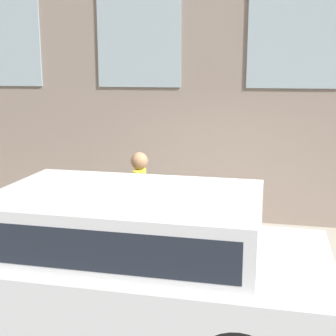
{
  "coord_description": "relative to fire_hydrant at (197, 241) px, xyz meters",
  "views": [
    {
      "loc": [
        -5.53,
        -1.04,
        2.78
      ],
      "look_at": [
        0.54,
        0.34,
        1.47
      ],
      "focal_mm": 50.0,
      "sensor_mm": 36.0,
      "label": 1
    }
  ],
  "objects": [
    {
      "name": "fire_hydrant",
      "position": [
        0.0,
        0.0,
        0.0
      ],
      "size": [
        0.36,
        0.46,
        0.7
      ],
      "color": "gold",
      "rests_on": "sidewalk"
    },
    {
      "name": "person",
      "position": [
        0.19,
        0.87,
        0.56
      ],
      "size": [
        0.37,
        0.24,
        1.52
      ],
      "rotation": [
        0.0,
        0.0,
        -2.53
      ],
      "color": "#232328",
      "rests_on": "sidewalk"
    },
    {
      "name": "parked_truck_silver_near",
      "position": [
        -1.65,
        0.52,
        0.44
      ],
      "size": [
        1.95,
        4.27,
        1.58
      ],
      "color": "black",
      "rests_on": "ground_plane"
    },
    {
      "name": "ground_plane",
      "position": [
        -0.44,
        0.09,
        -0.48
      ],
      "size": [
        80.0,
        80.0,
        0.0
      ],
      "primitive_type": "plane",
      "color": "#514F4C"
    },
    {
      "name": "sidewalk",
      "position": [
        0.82,
        0.09,
        -0.42
      ],
      "size": [
        2.51,
        60.0,
        0.13
      ],
      "color": "#A8A093",
      "rests_on": "ground_plane"
    }
  ]
}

